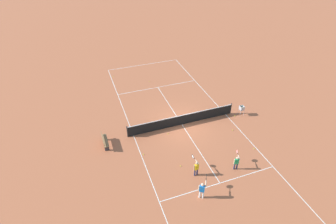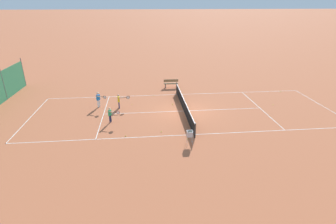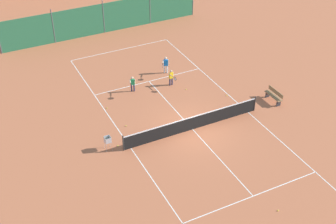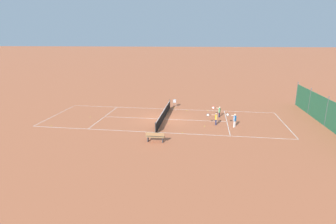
{
  "view_description": "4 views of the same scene",
  "coord_description": "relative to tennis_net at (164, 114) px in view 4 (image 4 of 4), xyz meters",
  "views": [
    {
      "loc": [
        6.85,
        15.5,
        13.55
      ],
      "look_at": [
        0.77,
        -1.25,
        0.61
      ],
      "focal_mm": 28.0,
      "sensor_mm": 36.0,
      "label": 1
    },
    {
      "loc": [
        -19.32,
        3.26,
        8.19
      ],
      "look_at": [
        -1.95,
        1.49,
        0.79
      ],
      "focal_mm": 28.0,
      "sensor_mm": 36.0,
      "label": 2
    },
    {
      "loc": [
        -11.63,
        -19.86,
        17.18
      ],
      "look_at": [
        -0.97,
        1.44,
        0.7
      ],
      "focal_mm": 50.0,
      "sensor_mm": 36.0,
      "label": 3
    },
    {
      "loc": [
        25.57,
        4.15,
        7.89
      ],
      "look_at": [
        0.91,
        0.57,
        1.03
      ],
      "focal_mm": 28.0,
      "sensor_mm": 36.0,
      "label": 4
    }
  ],
  "objects": [
    {
      "name": "tennis_ball_mid_court",
      "position": [
        -3.91,
        4.49,
        -0.47
      ],
      "size": [
        0.07,
        0.07,
        0.07
      ],
      "primitive_type": "sphere",
      "color": "#CCE033",
      "rests_on": "ground"
    },
    {
      "name": "tennis_ball_alley_left",
      "position": [
        3.83,
        -10.19,
        -0.47
      ],
      "size": [
        0.07,
        0.07,
        0.07
      ],
      "primitive_type": "sphere",
      "color": "#CCE033",
      "rests_on": "ground"
    },
    {
      "name": "ball_hopper",
      "position": [
        -5.31,
        0.49,
        0.16
      ],
      "size": [
        0.36,
        0.36,
        0.89
      ],
      "color": "#B7B7BC",
      "rests_on": "ground"
    },
    {
      "name": "player_near_baseline",
      "position": [
        1.59,
        6.93,
        0.26
      ],
      "size": [
        0.85,
        0.9,
        1.3
      ],
      "color": "white",
      "rests_on": "ground"
    },
    {
      "name": "tennis_ball_by_net_left",
      "position": [
        1.83,
        4.22,
        -0.47
      ],
      "size": [
        0.07,
        0.07,
        0.07
      ],
      "primitive_type": "sphere",
      "color": "#CCE033",
      "rests_on": "ground"
    },
    {
      "name": "ground_plane",
      "position": [
        0.0,
        0.0,
        -0.5
      ],
      "size": [
        600.0,
        600.0,
        0.0
      ],
      "primitive_type": "plane",
      "color": "#B7603D"
    },
    {
      "name": "tennis_ball_far_corner",
      "position": [
        0.49,
        -7.79,
        -0.47
      ],
      "size": [
        0.07,
        0.07,
        0.07
      ],
      "primitive_type": "sphere",
      "color": "#CCE033",
      "rests_on": "ground"
    },
    {
      "name": "courtside_bench",
      "position": [
        6.34,
        0.33,
        -0.05
      ],
      "size": [
        0.36,
        1.5,
        0.84
      ],
      "color": "olive",
      "rests_on": "ground"
    },
    {
      "name": "tennis_ball_near_corner",
      "position": [
        -3.54,
        2.12,
        -0.47
      ],
      "size": [
        0.07,
        0.07,
        0.07
      ],
      "primitive_type": "sphere",
      "color": "#CCE033",
      "rests_on": "ground"
    },
    {
      "name": "windscreen_fence_far",
      "position": [
        -0.0,
        15.5,
        0.81
      ],
      "size": [
        17.28,
        0.08,
        2.9
      ],
      "color": "#2D754C",
      "rests_on": "ground"
    },
    {
      "name": "tennis_ball_service_box",
      "position": [
        3.93,
        2.29,
        -0.47
      ],
      "size": [
        0.07,
        0.07,
        0.07
      ],
      "primitive_type": "sphere",
      "color": "#CCE033",
      "rests_on": "ground"
    },
    {
      "name": "court_line_markings",
      "position": [
        0.0,
        0.0,
        -0.5
      ],
      "size": [
        8.25,
        23.85,
        0.01
      ],
      "color": "white",
      "rests_on": "ground"
    },
    {
      "name": "tennis_net",
      "position": [
        0.0,
        0.0,
        0.0
      ],
      "size": [
        9.18,
        0.08,
        1.06
      ],
      "color": "#2D2D2D",
      "rests_on": "ground"
    },
    {
      "name": "tennis_ball_by_net_right",
      "position": [
        -4.72,
        0.51,
        -0.47
      ],
      "size": [
        0.07,
        0.07,
        0.07
      ],
      "primitive_type": "sphere",
      "color": "#CCE033",
      "rests_on": "ground"
    },
    {
      "name": "player_far_service",
      "position": [
        -1.57,
        5.65,
        0.17
      ],
      "size": [
        0.65,
        0.9,
        1.14
      ],
      "color": "#23284C",
      "rests_on": "ground"
    },
    {
      "name": "player_far_baseline",
      "position": [
        1.18,
        5.21,
        0.2
      ],
      "size": [
        0.4,
        1.02,
        1.19
      ],
      "color": "#23284C",
      "rests_on": "ground"
    },
    {
      "name": "tennis_ball_alley_right",
      "position": [
        1.49,
        0.75,
        -0.47
      ],
      "size": [
        0.07,
        0.07,
        0.07
      ],
      "primitive_type": "sphere",
      "color": "#CCE033",
      "rests_on": "ground"
    }
  ]
}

